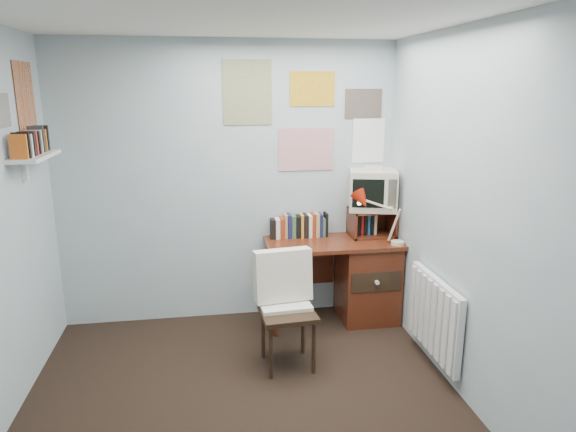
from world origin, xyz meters
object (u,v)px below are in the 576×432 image
Objects in this scene: desk_chair at (288,314)px; desk_lamp at (399,221)px; crt_tv at (373,188)px; desk at (361,276)px; tv_riser at (372,223)px; radiator at (435,316)px; wall_shelf at (35,156)px.

desk_chair is 2.06× the size of desk_lamp.
desk_lamp is at bearing -52.32° from crt_tv.
desk is 0.51m from tv_riser.
radiator is (0.17, -1.06, -0.79)m from crt_tv.
wall_shelf is (-2.69, -0.49, 0.74)m from tv_riser.
crt_tv reaches higher than tv_riser.
desk is at bearing -117.99° from crt_tv.
wall_shelf is at bearing -173.59° from desk_lamp.
desk_chair reaches higher than radiator.
desk_lamp is (1.06, 0.54, 0.54)m from desk_chair.
radiator is at bearing -14.43° from desk_chair.
desk_chair is 2.16m from wall_shelf.
tv_riser is 0.96× the size of crt_tv.
desk_chair is 1.11m from radiator.
radiator is 3.15m from wall_shelf.
tv_riser is (0.92, 0.84, 0.45)m from desk_chair.
tv_riser reaches higher than radiator.
desk_chair is 2.16× the size of tv_riser.
crt_tv is at bearing 83.56° from tv_riser.
desk_lamp is 1.05× the size of tv_riser.
desk_chair is 1.48m from crt_tv.
wall_shelf is at bearing -171.60° from desk.
desk_chair is at bearing -11.25° from wall_shelf.
crt_tv is 2.77m from wall_shelf.
desk_chair is at bearing -122.15° from crt_tv.
radiator is (0.29, -0.93, 0.01)m from desk.
desk_chair is at bearing -150.48° from desk_lamp.
desk_lamp is 1.00× the size of crt_tv.
tv_riser is at bearing 117.19° from desk_lamp.
desk is 1.50× the size of radiator.
tv_riser is 0.50× the size of radiator.
desk_chair reaches higher than desk.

